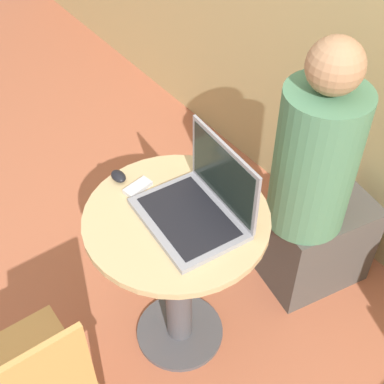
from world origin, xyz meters
TOP-DOWN VIEW (x-y plane):
  - ground_plane at (0.00, 0.00)m, footprint 12.00×12.00m
  - round_table at (0.00, 0.00)m, footprint 0.64×0.64m
  - laptop at (0.04, 0.06)m, footprint 0.38×0.30m
  - cell_phone at (-0.19, -0.03)m, footprint 0.07×0.11m
  - computer_mouse at (-0.27, -0.06)m, footprint 0.07×0.05m
  - person_seated at (0.09, 0.62)m, footprint 0.37×0.51m

SIDE VIEW (x-z plane):
  - ground_plane at x=0.00m, z-range 0.00..0.00m
  - round_table at x=0.00m, z-range 0.13..0.86m
  - person_seated at x=0.09m, z-range -0.10..1.15m
  - cell_phone at x=-0.19m, z-range 0.73..0.75m
  - computer_mouse at x=-0.27m, z-range 0.73..0.76m
  - laptop at x=0.04m, z-range 0.65..0.92m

